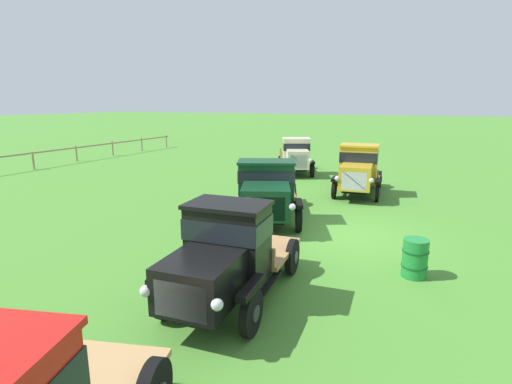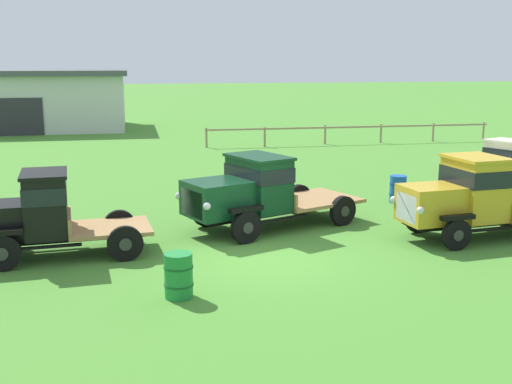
{
  "view_description": "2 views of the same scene",
  "coord_description": "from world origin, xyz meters",
  "px_view_note": "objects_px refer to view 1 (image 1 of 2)",
  "views": [
    {
      "loc": [
        -11.9,
        -2.61,
        4.08
      ],
      "look_at": [
        0.37,
        3.18,
        1.0
      ],
      "focal_mm": 28.0,
      "sensor_mm": 36.0,
      "label": 1
    },
    {
      "loc": [
        -3.16,
        -14.73,
        4.76
      ],
      "look_at": [
        0.37,
        3.18,
        1.0
      ],
      "focal_mm": 45.0,
      "sensor_mm": 36.0,
      "label": 2
    }
  ],
  "objects_px": {
    "vintage_truck_second_in_line": "(225,255)",
    "vintage_truck_far_side": "(358,169)",
    "vintage_truck_back_of_row": "(296,156)",
    "oil_drum_beside_row": "(263,177)",
    "vintage_truck_midrow_center": "(266,191)",
    "oil_drum_near_fence": "(415,258)"
  },
  "relations": [
    {
      "from": "oil_drum_beside_row",
      "to": "vintage_truck_midrow_center",
      "type": "bearing_deg",
      "value": -154.76
    },
    {
      "from": "oil_drum_near_fence",
      "to": "oil_drum_beside_row",
      "type": "bearing_deg",
      "value": 43.26
    },
    {
      "from": "oil_drum_beside_row",
      "to": "oil_drum_near_fence",
      "type": "bearing_deg",
      "value": -136.74
    },
    {
      "from": "vintage_truck_midrow_center",
      "to": "vintage_truck_back_of_row",
      "type": "height_order",
      "value": "vintage_truck_midrow_center"
    },
    {
      "from": "vintage_truck_midrow_center",
      "to": "oil_drum_beside_row",
      "type": "xyz_separation_m",
      "value": [
        5.51,
        2.6,
        -0.66
      ]
    },
    {
      "from": "vintage_truck_second_in_line",
      "to": "vintage_truck_back_of_row",
      "type": "height_order",
      "value": "vintage_truck_second_in_line"
    },
    {
      "from": "vintage_truck_back_of_row",
      "to": "oil_drum_beside_row",
      "type": "distance_m",
      "value": 3.88
    },
    {
      "from": "vintage_truck_second_in_line",
      "to": "vintage_truck_midrow_center",
      "type": "xyz_separation_m",
      "value": [
        5.62,
        1.58,
        0.02
      ]
    },
    {
      "from": "vintage_truck_back_of_row",
      "to": "vintage_truck_midrow_center",
      "type": "bearing_deg",
      "value": -166.43
    },
    {
      "from": "vintage_truck_midrow_center",
      "to": "vintage_truck_far_side",
      "type": "distance_m",
      "value": 5.81
    },
    {
      "from": "vintage_truck_second_in_line",
      "to": "vintage_truck_back_of_row",
      "type": "distance_m",
      "value": 15.44
    },
    {
      "from": "vintage_truck_second_in_line",
      "to": "vintage_truck_midrow_center",
      "type": "relative_size",
      "value": 0.81
    },
    {
      "from": "vintage_truck_midrow_center",
      "to": "vintage_truck_far_side",
      "type": "relative_size",
      "value": 1.19
    },
    {
      "from": "vintage_truck_back_of_row",
      "to": "oil_drum_beside_row",
      "type": "bearing_deg",
      "value": 174.83
    },
    {
      "from": "vintage_truck_far_side",
      "to": "oil_drum_near_fence",
      "type": "height_order",
      "value": "vintage_truck_far_side"
    },
    {
      "from": "vintage_truck_back_of_row",
      "to": "oil_drum_beside_row",
      "type": "xyz_separation_m",
      "value": [
        -3.82,
        0.35,
        -0.61
      ]
    },
    {
      "from": "vintage_truck_second_in_line",
      "to": "vintage_truck_far_side",
      "type": "bearing_deg",
      "value": -2.23
    },
    {
      "from": "vintage_truck_back_of_row",
      "to": "oil_drum_near_fence",
      "type": "distance_m",
      "value": 13.87
    },
    {
      "from": "vintage_truck_midrow_center",
      "to": "vintage_truck_far_side",
      "type": "bearing_deg",
      "value": -20.2
    },
    {
      "from": "vintage_truck_back_of_row",
      "to": "oil_drum_beside_row",
      "type": "relative_size",
      "value": 5.27
    },
    {
      "from": "vintage_truck_midrow_center",
      "to": "oil_drum_near_fence",
      "type": "xyz_separation_m",
      "value": [
        -2.51,
        -4.95,
        -0.66
      ]
    },
    {
      "from": "vintage_truck_second_in_line",
      "to": "oil_drum_near_fence",
      "type": "bearing_deg",
      "value": -47.31
    }
  ]
}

